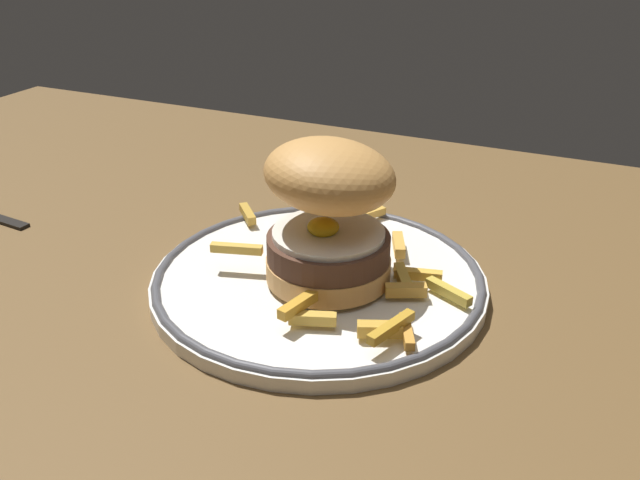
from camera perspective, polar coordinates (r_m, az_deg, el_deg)
The scene contains 4 objects.
ground_plane at distance 56.77cm, azimuth -1.74°, elevation -7.55°, with size 149.05×93.44×4.00cm, color brown.
dinner_plate at distance 58.16cm, azimuth 0.00°, elevation -3.31°, with size 28.52×28.52×1.60cm.
burger at distance 54.79cm, azimuth 0.78°, elevation 2.59°, with size 15.14×14.99×12.08cm.
fries_pile at distance 56.43cm, azimuth 3.07°, elevation -2.55°, with size 25.73×23.05×2.83cm.
Camera 1 is at (20.88, -41.96, 30.04)cm, focal length 38.11 mm.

